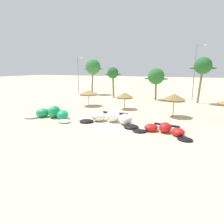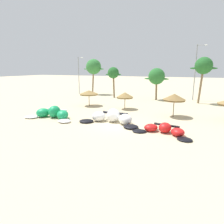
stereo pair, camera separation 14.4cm
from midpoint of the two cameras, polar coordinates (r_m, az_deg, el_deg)
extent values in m
plane|color=beige|center=(22.71, 2.03, -3.83)|extent=(260.00, 260.00, 0.00)
ellipsoid|color=white|center=(28.00, -21.95, -1.27)|extent=(2.13, 1.95, 0.31)
ellipsoid|color=#199E5B|center=(27.95, -19.02, -0.17)|extent=(2.18, 2.26, 1.16)
ellipsoid|color=#199E5B|center=(27.17, -16.00, 0.12)|extent=(1.44, 1.75, 1.57)
ellipsoid|color=#199E5B|center=(25.94, -13.81, -0.79)|extent=(2.18, 2.26, 1.16)
ellipsoid|color=white|center=(24.62, -13.36, -2.49)|extent=(2.13, 1.95, 0.31)
cylinder|color=white|center=(27.60, -15.22, 0.65)|extent=(3.05, 0.28, 0.28)
cube|color=white|center=(27.04, -16.24, 0.05)|extent=(1.11, 0.63, 0.04)
ellipsoid|color=black|center=(24.11, -7.17, -2.56)|extent=(2.12, 2.03, 0.32)
ellipsoid|color=white|center=(24.42, -3.58, -1.24)|extent=(2.27, 2.30, 1.18)
ellipsoid|color=white|center=(24.01, 0.53, -0.95)|extent=(1.60, 1.74, 1.60)
ellipsoid|color=white|center=(23.03, 4.00, -2.09)|extent=(2.25, 2.29, 1.18)
ellipsoid|color=black|center=(21.75, 5.63, -4.18)|extent=(2.16, 2.07, 0.32)
cylinder|color=black|center=(24.51, 1.10, -0.31)|extent=(3.31, 0.37, 0.30)
cube|color=black|center=(23.86, 0.36, -1.03)|extent=(1.21, 0.64, 0.04)
ellipsoid|color=black|center=(20.57, 8.03, -5.40)|extent=(1.65, 1.49, 0.20)
ellipsoid|color=red|center=(20.97, 11.27, -4.38)|extent=(1.89, 1.90, 0.75)
ellipsoid|color=red|center=(20.82, 15.13, -4.33)|extent=(1.45, 1.62, 1.02)
ellipsoid|color=red|center=(20.20, 18.50, -5.46)|extent=(1.74, 1.84, 0.75)
ellipsoid|color=black|center=(19.26, 20.28, -7.33)|extent=(1.86, 1.78, 0.20)
cylinder|color=black|center=(21.25, 15.57, -3.68)|extent=(2.62, 0.65, 0.24)
cube|color=black|center=(20.69, 15.01, -4.43)|extent=(1.02, 0.66, 0.04)
cylinder|color=brown|center=(34.51, -6.45, 3.49)|extent=(0.10, 0.10, 2.06)
cone|color=olive|center=(34.33, -6.51, 5.68)|extent=(3.18, 3.18, 0.60)
cylinder|color=olive|center=(34.38, -6.49, 5.02)|extent=(3.02, 3.02, 0.20)
cylinder|color=brown|center=(31.61, 3.83, 2.60)|extent=(0.10, 0.10, 1.93)
cone|color=olive|center=(31.41, 3.87, 4.99)|extent=(2.63, 2.63, 0.74)
cylinder|color=olive|center=(31.47, 3.85, 4.14)|extent=(2.50, 2.50, 0.20)
cylinder|color=brown|center=(27.73, 17.37, 1.08)|extent=(0.10, 0.10, 2.33)
cone|color=olive|center=(27.48, 17.58, 4.23)|extent=(2.94, 2.94, 0.76)
cylinder|color=brown|center=(27.55, 17.51, 3.24)|extent=(2.79, 2.79, 0.20)
cylinder|color=#7F6647|center=(49.92, -5.36, 8.95)|extent=(0.81, 0.36, 6.71)
sphere|color=#337A38|center=(49.72, -5.20, 12.81)|extent=(3.66, 3.66, 3.66)
ellipsoid|color=#337A38|center=(50.44, -6.68, 12.14)|extent=(2.56, 0.50, 0.36)
ellipsoid|color=#337A38|center=(49.04, -3.66, 12.19)|extent=(2.56, 0.50, 0.36)
cylinder|color=#7F6647|center=(43.80, 0.60, 7.65)|extent=(0.59, 0.36, 5.39)
sphere|color=#236028|center=(43.70, 0.47, 11.17)|extent=(2.45, 2.45, 2.45)
ellipsoid|color=#236028|center=(44.10, -0.72, 10.71)|extent=(1.71, 0.50, 0.36)
ellipsoid|color=#236028|center=(43.34, 1.68, 10.67)|extent=(1.71, 0.50, 0.36)
cylinder|color=brown|center=(41.71, 12.67, 6.68)|extent=(0.48, 0.36, 4.76)
sphere|color=#286B2D|center=(41.56, 12.75, 9.94)|extent=(3.28, 3.28, 3.28)
ellipsoid|color=#286B2D|center=(41.85, 10.93, 9.36)|extent=(2.30, 0.50, 0.36)
ellipsoid|color=#286B2D|center=(41.35, 14.52, 9.16)|extent=(2.30, 0.50, 0.36)
cylinder|color=#7F6647|center=(39.83, 24.18, 7.11)|extent=(0.72, 0.36, 6.80)
sphere|color=#236028|center=(39.72, 24.88, 11.96)|extent=(3.04, 3.04, 3.04)
ellipsoid|color=#236028|center=(39.72, 23.04, 11.46)|extent=(2.13, 0.50, 0.36)
ellipsoid|color=#236028|center=(39.76, 26.60, 11.14)|extent=(2.13, 0.50, 0.36)
cylinder|color=gray|center=(50.62, -9.41, 10.18)|extent=(0.18, 0.18, 8.97)
cylinder|color=gray|center=(50.35, -9.05, 15.12)|extent=(1.10, 0.10, 0.10)
ellipsoid|color=silver|center=(50.06, -8.50, 15.15)|extent=(0.56, 0.24, 0.20)
cylinder|color=gray|center=(43.08, 22.75, 10.23)|extent=(0.18, 0.18, 10.79)
cylinder|color=gray|center=(43.27, 24.39, 17.08)|extent=(1.49, 0.10, 0.10)
ellipsoid|color=silver|center=(43.27, 25.42, 16.99)|extent=(0.56, 0.24, 0.20)
camera|label=1|loc=(0.07, -89.83, 0.04)|focal=31.92mm
camera|label=2|loc=(0.07, 90.17, -0.04)|focal=31.92mm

